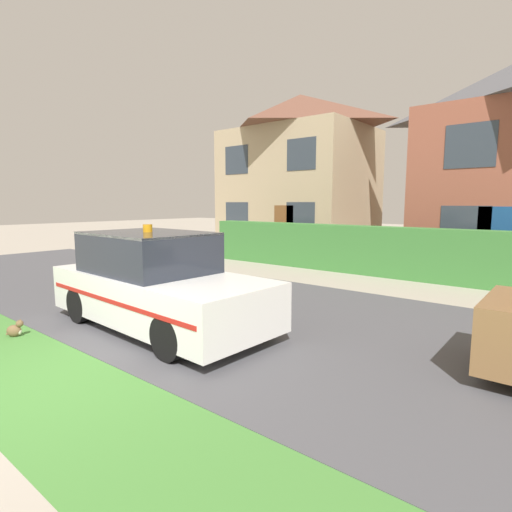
% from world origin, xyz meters
% --- Properties ---
extents(ground_plane, '(80.00, 80.00, 0.00)m').
position_xyz_m(ground_plane, '(0.00, 0.00, 0.00)').
color(ground_plane, '#A89E8E').
extents(road_strip, '(28.00, 6.37, 0.01)m').
position_xyz_m(road_strip, '(0.00, 4.17, 0.01)').
color(road_strip, '#4C4C51').
rests_on(road_strip, ground).
extents(lawn_verge, '(28.00, 1.66, 0.01)m').
position_xyz_m(lawn_verge, '(0.00, 0.15, 0.00)').
color(lawn_verge, '#478438').
rests_on(lawn_verge, ground).
extents(garden_hedge, '(10.96, 0.65, 1.50)m').
position_xyz_m(garden_hedge, '(-0.65, 9.91, 0.75)').
color(garden_hedge, '#3D7F38').
rests_on(garden_hedge, ground).
extents(police_car, '(4.49, 2.02, 1.81)m').
position_xyz_m(police_car, '(-0.74, 2.46, 0.80)').
color(police_car, black).
rests_on(police_car, road_strip).
extents(cat, '(0.34, 0.27, 0.30)m').
position_xyz_m(cat, '(-2.13, 0.64, 0.12)').
color(cat, brown).
rests_on(cat, ground).
extents(house_left, '(6.83, 5.49, 7.37)m').
position_xyz_m(house_left, '(-5.96, 15.05, 3.75)').
color(house_left, tan).
rests_on(house_left, ground).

